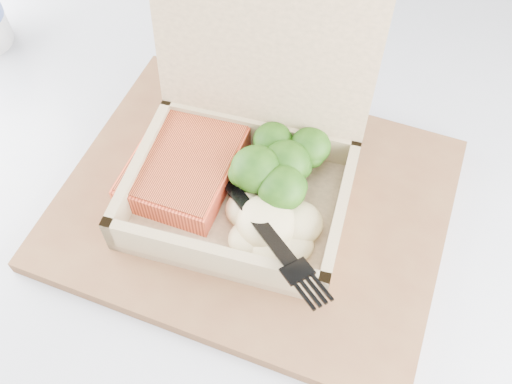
% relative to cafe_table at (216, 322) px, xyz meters
% --- Properties ---
extents(cafe_table, '(1.14, 1.14, 0.76)m').
position_rel_cafe_table_xyz_m(cafe_table, '(0.00, 0.00, 0.00)').
color(cafe_table, black).
rests_on(cafe_table, floor).
extents(serving_tray, '(0.40, 0.33, 0.02)m').
position_rel_cafe_table_xyz_m(serving_tray, '(0.02, 0.06, 0.20)').
color(serving_tray, brown).
rests_on(serving_tray, cafe_table).
extents(takeout_container, '(0.24, 0.21, 0.20)m').
position_rel_cafe_table_xyz_m(takeout_container, '(0.01, 0.08, 0.26)').
color(takeout_container, tan).
rests_on(takeout_container, serving_tray).
extents(salmon_fillet, '(0.11, 0.14, 0.03)m').
position_rel_cafe_table_xyz_m(salmon_fillet, '(-0.05, 0.06, 0.24)').
color(salmon_fillet, '#F95E30').
rests_on(salmon_fillet, takeout_container).
extents(broccoli_pile, '(0.11, 0.11, 0.04)m').
position_rel_cafe_table_xyz_m(broccoli_pile, '(0.05, 0.09, 0.24)').
color(broccoli_pile, '#336616').
rests_on(broccoli_pile, takeout_container).
extents(mashed_potatoes, '(0.09, 0.08, 0.03)m').
position_rel_cafe_table_xyz_m(mashed_potatoes, '(0.05, 0.03, 0.24)').
color(mashed_potatoes, beige).
rests_on(mashed_potatoes, takeout_container).
extents(plastic_fork, '(0.15, 0.11, 0.03)m').
position_rel_cafe_table_xyz_m(plastic_fork, '(0.03, 0.03, 0.25)').
color(plastic_fork, black).
rests_on(plastic_fork, mashed_potatoes).
extents(receipt, '(0.14, 0.16, 0.00)m').
position_rel_cafe_table_xyz_m(receipt, '(-0.04, 0.25, 0.20)').
color(receipt, white).
rests_on(receipt, cafe_table).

